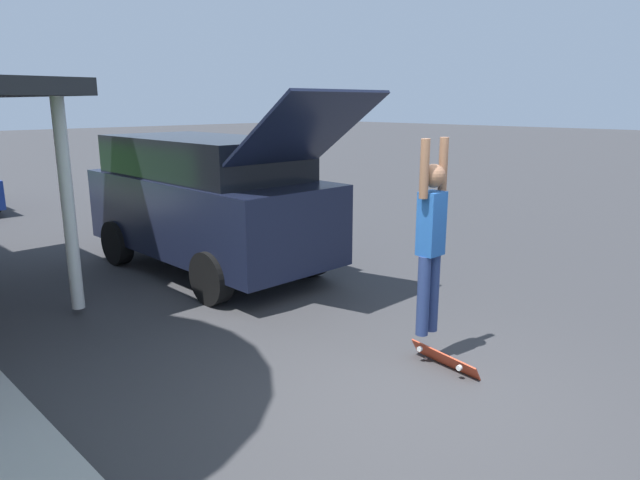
# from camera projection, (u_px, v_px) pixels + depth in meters

# --- Properties ---
(ground_plane) EXTENTS (120.00, 120.00, 0.00)m
(ground_plane) POSITION_uv_depth(u_px,v_px,m) (404.00, 390.00, 5.49)
(ground_plane) COLOR #333335
(suv_parked) EXTENTS (2.10, 5.29, 2.86)m
(suv_parked) POSITION_uv_depth(u_px,v_px,m) (207.00, 199.00, 9.21)
(suv_parked) COLOR black
(suv_parked) RESTS_ON ground_plane
(skateboarder) EXTENTS (0.41, 0.24, 2.04)m
(skateboarder) POSITION_uv_depth(u_px,v_px,m) (431.00, 235.00, 5.81)
(skateboarder) COLOR navy
(skateboarder) RESTS_ON ground_plane
(skateboard) EXTENTS (0.24, 0.82, 0.27)m
(skateboard) POSITION_uv_depth(u_px,v_px,m) (444.00, 360.00, 5.95)
(skateboard) COLOR #B73D23
(skateboard) RESTS_ON ground_plane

